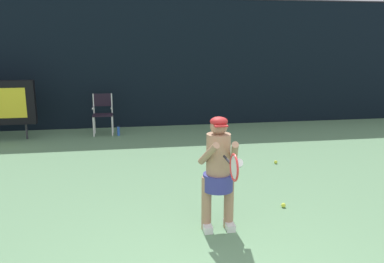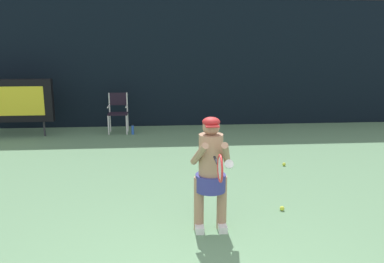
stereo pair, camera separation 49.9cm
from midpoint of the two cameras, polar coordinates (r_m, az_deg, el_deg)
name	(u,v)px [view 2 (the right image)]	position (r m, az deg, el deg)	size (l,w,h in m)	color
backdrop_screen	(169,64)	(11.58, -2.15, 9.72)	(18.00, 0.12, 3.66)	black
scoreboard	(9,101)	(11.10, -23.72, 4.06)	(2.20, 0.21, 1.50)	black
umpire_chair	(118,110)	(10.85, -9.33, 3.03)	(0.52, 0.44, 1.08)	white
water_bottle	(133,130)	(10.68, -7.23, 0.23)	(0.07, 0.07, 0.27)	blue
tennis_player	(211,169)	(5.07, 5.57, -5.50)	(0.53, 0.60, 1.50)	white
tennis_racket	(220,168)	(4.37, 7.32, -5.25)	(0.03, 0.60, 0.31)	black
tennis_ball_loose	(282,208)	(6.08, 15.21, -10.68)	(0.07, 0.07, 0.07)	#CCDB3D
tennis_ball_spare	(284,164)	(8.17, 14.85, -4.60)	(0.07, 0.07, 0.07)	#CCDB3D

